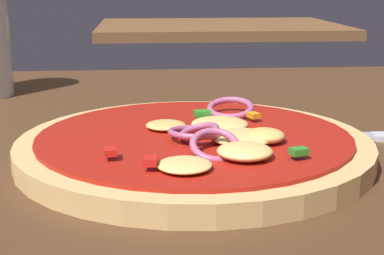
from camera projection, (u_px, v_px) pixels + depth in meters
The scene contains 3 objects.
dining_table at pixel (168, 182), 0.46m from camera, with size 1.35×0.97×0.03m.
pizza at pixel (196, 145), 0.47m from camera, with size 0.29×0.29×0.04m.
background_table at pixel (219, 28), 1.84m from camera, with size 0.75×0.54×0.03m.
Camera 1 is at (-0.02, -0.43, 0.17)m, focal length 54.32 mm.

